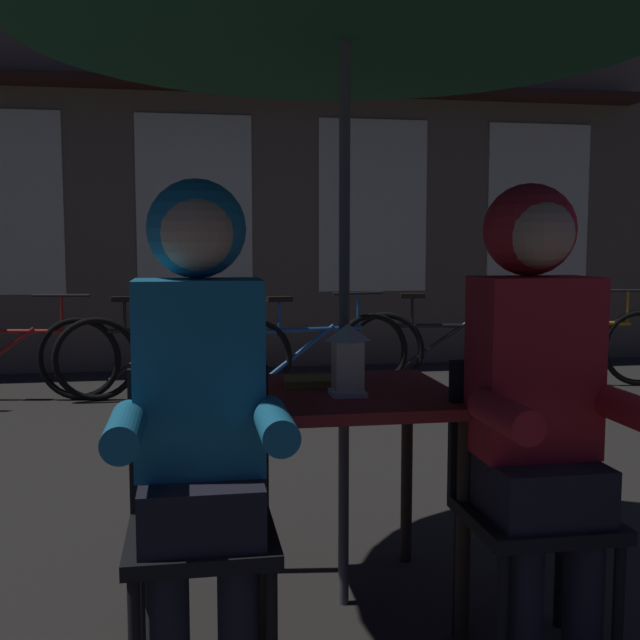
% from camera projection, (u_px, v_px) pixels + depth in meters
% --- Properties ---
extents(ground_plane, '(60.00, 60.00, 0.00)m').
position_uv_depth(ground_plane, '(343.00, 603.00, 2.64)').
color(ground_plane, '#2D2B28').
extents(cafe_table, '(0.72, 0.72, 0.74)m').
position_uv_depth(cafe_table, '(344.00, 420.00, 2.57)').
color(cafe_table, maroon).
rests_on(cafe_table, ground_plane).
extents(lantern, '(0.11, 0.11, 0.23)m').
position_uv_depth(lantern, '(348.00, 358.00, 2.46)').
color(lantern, white).
rests_on(lantern, cafe_table).
extents(chair_left, '(0.40, 0.40, 0.87)m').
position_uv_depth(chair_left, '(201.00, 509.00, 2.15)').
color(chair_left, black).
rests_on(chair_left, ground_plane).
extents(chair_right, '(0.40, 0.40, 0.87)m').
position_uv_depth(chair_right, '(525.00, 490.00, 2.31)').
color(chair_right, black).
rests_on(chair_right, ground_plane).
extents(person_left_hooded, '(0.45, 0.56, 1.40)m').
position_uv_depth(person_left_hooded, '(199.00, 386.00, 2.05)').
color(person_left_hooded, black).
rests_on(person_left_hooded, ground_plane).
extents(person_right_hooded, '(0.45, 0.56, 1.40)m').
position_uv_depth(person_right_hooded, '(537.00, 376.00, 2.22)').
color(person_right_hooded, black).
rests_on(person_right_hooded, ground_plane).
extents(shopfront_building, '(10.00, 0.93, 6.20)m').
position_uv_depth(shopfront_building, '(192.00, 53.00, 7.55)').
color(shopfront_building, '#6B5B4C').
rests_on(shopfront_building, ground_plane).
extents(bicycle_second, '(1.67, 0.32, 0.84)m').
position_uv_depth(bicycle_second, '(13.00, 357.00, 6.02)').
color(bicycle_second, black).
rests_on(bicycle_second, ground_plane).
extents(bicycle_third, '(1.67, 0.27, 0.84)m').
position_uv_depth(bicycle_third, '(162.00, 354.00, 6.14)').
color(bicycle_third, black).
rests_on(bicycle_third, ground_plane).
extents(bicycle_fourth, '(1.66, 0.38, 0.84)m').
position_uv_depth(bicycle_fourth, '(313.00, 354.00, 6.16)').
color(bicycle_fourth, black).
rests_on(bicycle_fourth, ground_plane).
extents(bicycle_fifth, '(1.66, 0.34, 0.84)m').
position_uv_depth(bicycle_fifth, '(446.00, 349.00, 6.44)').
color(bicycle_fifth, black).
rests_on(bicycle_fifth, ground_plane).
extents(bicycle_furthest, '(1.67, 0.28, 0.84)m').
position_uv_depth(bicycle_furthest, '(581.00, 346.00, 6.64)').
color(bicycle_furthest, black).
rests_on(bicycle_furthest, ground_plane).
extents(book, '(0.21, 0.15, 0.02)m').
position_uv_depth(book, '(314.00, 381.00, 2.66)').
color(book, olive).
rests_on(book, cafe_table).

